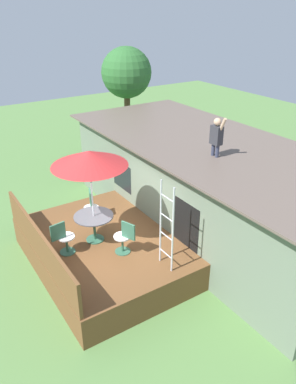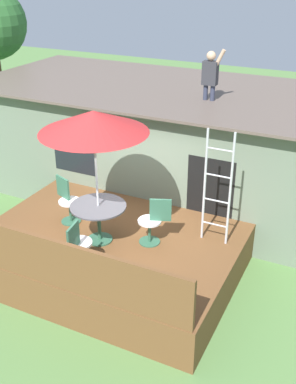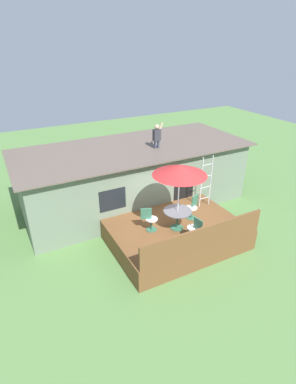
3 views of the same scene
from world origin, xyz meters
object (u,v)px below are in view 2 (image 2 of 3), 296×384
object	(u,v)px
step_ladder	(217,189)
patio_chair_right	(153,221)
patio_table	(99,213)
patio_chair_left	(67,200)
person_figure	(211,72)
patio_chair_near	(78,245)
patio_umbrella	(94,122)

from	to	relation	value
step_ladder	patio_chair_right	distance (m)	1.32
patio_table	patio_chair_left	distance (m)	1.03
person_figure	patio_chair_right	distance (m)	3.60
patio_table	person_figure	bearing A→B (deg)	74.05
patio_chair_right	step_ladder	bearing A→B (deg)	-172.37
patio_table	person_figure	xyz separation A→B (m)	(0.93, 3.25, 2.03)
person_figure	patio_chair_left	xyz separation A→B (m)	(-1.89, -2.88, -2.16)
patio_table	patio_chair_near	distance (m)	0.93
patio_chair_right	patio_chair_near	size ratio (longest dim) A/B	1.00
patio_umbrella	patio_chair_right	xyz separation A→B (m)	(0.95, 0.38, -1.89)
step_ladder	patio_chair_right	bearing A→B (deg)	-150.80
step_ladder	patio_chair_right	xyz separation A→B (m)	(-1.00, -0.56, -0.64)
patio_umbrella	step_ladder	world-z (taller)	patio_umbrella
person_figure	patio_chair_near	xyz separation A→B (m)	(-0.79, -4.16, -2.16)
patio_table	step_ladder	xyz separation A→B (m)	(1.95, 0.94, 0.51)
step_ladder	patio_chair_near	xyz separation A→B (m)	(-1.81, -1.85, -0.64)
person_figure	patio_chair_near	bearing A→B (deg)	-100.79
person_figure	patio_chair_right	bearing A→B (deg)	-89.59
step_ladder	patio_chair_near	distance (m)	2.67
person_figure	patio_chair_left	size ratio (longest dim) A/B	1.21
patio_chair_right	patio_chair_left	bearing A→B (deg)	-21.37
patio_table	person_figure	distance (m)	3.94
step_ladder	patio_umbrella	bearing A→B (deg)	-154.39
patio_chair_right	patio_table	bearing A→B (deg)	0.00
step_ladder	person_figure	size ratio (longest dim) A/B	1.98
patio_chair_right	patio_chair_near	xyz separation A→B (m)	(-0.81, -1.29, 0.00)
patio_umbrella	person_figure	xyz separation A→B (m)	(0.93, 3.25, 0.27)
patio_umbrella	step_ladder	size ratio (longest dim) A/B	1.15
step_ladder	patio_chair_near	world-z (taller)	step_ladder
patio_umbrella	patio_chair_near	xyz separation A→B (m)	(0.14, -0.91, -1.89)
patio_umbrella	step_ladder	distance (m)	2.50
person_figure	patio_chair_left	distance (m)	4.07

